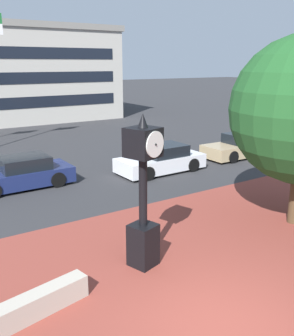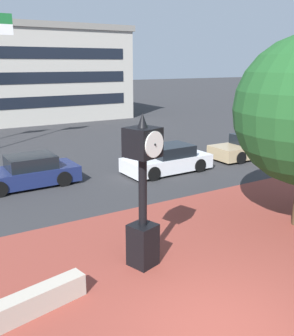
# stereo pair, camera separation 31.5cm
# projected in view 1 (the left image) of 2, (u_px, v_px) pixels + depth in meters

# --- Properties ---
(ground_plane) EXTENTS (200.00, 200.00, 0.00)m
(ground_plane) POSITION_uv_depth(u_px,v_px,m) (219.00, 329.00, 7.39)
(ground_plane) COLOR #2D2D30
(plaza_brick_paving) EXTENTS (44.00, 10.40, 0.01)m
(plaza_brick_paving) POSITION_uv_depth(u_px,v_px,m) (180.00, 298.00, 8.35)
(plaza_brick_paving) COLOR brown
(plaza_brick_paving) RESTS_ON ground
(planter_wall) EXTENTS (3.21, 1.05, 0.50)m
(planter_wall) POSITION_uv_depth(u_px,v_px,m) (16.00, 314.00, 7.41)
(planter_wall) COLOR #ADA393
(planter_wall) RESTS_ON ground
(street_clock) EXTENTS (0.88, 0.91, 3.88)m
(street_clock) POSITION_uv_depth(u_px,v_px,m) (143.00, 196.00, 9.24)
(street_clock) COLOR black
(street_clock) RESTS_ON ground
(car_street_near) EXTENTS (4.21, 1.97, 1.28)m
(car_street_near) POSITION_uv_depth(u_px,v_px,m) (21.00, 174.00, 15.69)
(car_street_near) COLOR navy
(car_street_near) RESTS_ON ground
(car_street_mid) EXTENTS (4.46, 1.86, 1.28)m
(car_street_mid) POSITION_uv_depth(u_px,v_px,m) (241.00, 146.00, 20.86)
(car_street_mid) COLOR tan
(car_street_mid) RESTS_ON ground
(car_street_distant) EXTENTS (4.23, 1.93, 1.28)m
(car_street_distant) POSITION_uv_depth(u_px,v_px,m) (161.00, 160.00, 17.93)
(car_street_distant) COLOR silver
(car_street_distant) RESTS_ON ground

